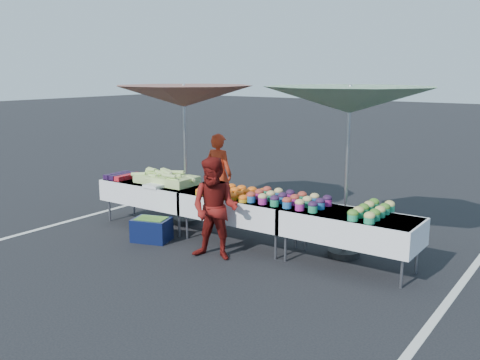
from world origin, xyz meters
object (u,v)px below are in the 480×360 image
Objects in this scene: vendor at (219,173)px; customer at (215,209)px; table_center at (240,207)px; umbrella_right at (350,101)px; table_left at (154,192)px; umbrella_left at (184,97)px; storage_bin at (152,229)px; table_right at (350,226)px.

vendor reaches higher than customer.
vendor is 1.03× the size of customer.
umbrella_right reaches higher than table_center.
umbrella_right is at bearing 6.81° from table_left.
vendor is at bearing 163.21° from umbrella_right.
umbrella_left is (-0.05, -0.88, 1.44)m from vendor.
storage_bin is at bearing 93.04° from vendor.
vendor is 2.27× the size of storage_bin.
umbrella_right reaches higher than customer.
vendor is at bearing 137.12° from table_center.
customer is at bearing -156.23° from table_right.
umbrella_right is 3.59m from storage_bin.
customer is 1.41m from storage_bin.
storage_bin is (0.59, -0.69, -0.39)m from table_left.
umbrella_left is at bearing 84.78° from vendor.
table_right is 0.71× the size of umbrella_right.
customer is (1.90, -0.75, 0.14)m from table_left.
vendor is (-3.18, 1.28, 0.16)m from table_right.
umbrella_left reaches higher than vendor.
umbrella_right is (3.35, 0.40, 1.63)m from table_left.
customer reaches higher than table_left.
table_right is 3.44m from vendor.
table_center is 0.77m from customer.
table_center reaches higher than storage_bin.
table_left is at bearing 112.99° from storage_bin.
table_right reaches higher than storage_bin.
customer is at bearing -82.64° from table_center.
table_center is 2.18m from umbrella_left.
customer is (1.48, -2.03, -0.02)m from vendor.
table_right is 3.11m from storage_bin.
umbrella_right is (1.55, 0.40, 1.63)m from table_center.
customer reaches higher than storage_bin.
umbrella_left reaches higher than storage_bin.
table_left is 2.82× the size of storage_bin.
table_center is 1.00× the size of table_right.
table_right is at bearing -7.06° from umbrella_left.
table_center is at bearing -15.61° from umbrella_left.
table_right is at bearing 0.00° from table_center.
vendor reaches higher than table_center.
umbrella_left is 4.73× the size of storage_bin.
table_center is at bearing 0.00° from table_left.
table_left is at bearing -173.19° from umbrella_right.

